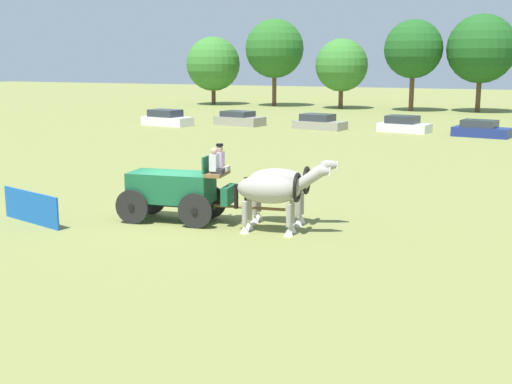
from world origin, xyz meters
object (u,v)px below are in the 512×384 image
show_wagon (176,188)px  parked_vehicle_e (481,130)px  draft_horse_near (282,184)px  parked_vehicle_d (404,125)px  parked_vehicle_a (167,119)px  parked_vehicle_c (319,123)px  parked_vehicle_b (239,119)px  draft_horse_off (273,191)px

show_wagon → parked_vehicle_e: show_wagon is taller
draft_horse_near → parked_vehicle_d: size_ratio=0.78×
parked_vehicle_a → parked_vehicle_c: parked_vehicle_a is taller
show_wagon → parked_vehicle_e: (7.45, 30.75, -0.65)m
parked_vehicle_a → parked_vehicle_b: size_ratio=1.04×
parked_vehicle_b → parked_vehicle_d: 13.78m
parked_vehicle_e → parked_vehicle_d: bearing=169.5°
parked_vehicle_a → parked_vehicle_e: bearing=3.8°
draft_horse_near → parked_vehicle_e: size_ratio=0.76×
parked_vehicle_a → parked_vehicle_c: 12.89m
draft_horse_near → parked_vehicle_d: bearing=93.3°
parked_vehicle_d → parked_vehicle_e: bearing=-10.5°
parked_vehicle_a → parked_vehicle_d: bearing=8.0°
parked_vehicle_d → draft_horse_near: bearing=-86.7°
draft_horse_near → draft_horse_off: (0.17, -1.29, -0.00)m
parked_vehicle_c → parked_vehicle_d: parked_vehicle_d is taller
show_wagon → parked_vehicle_b: 33.87m
parked_vehicle_d → parked_vehicle_a: bearing=-172.0°
show_wagon → parked_vehicle_c: show_wagon is taller
parked_vehicle_b → parked_vehicle_e: bearing=-2.6°
draft_horse_off → parked_vehicle_b: draft_horse_off is taller
parked_vehicle_c → parked_vehicle_e: 12.36m
parked_vehicle_b → parked_vehicle_e: size_ratio=1.04×
parked_vehicle_a → draft_horse_near: bearing=-53.0°
parked_vehicle_c → parked_vehicle_e: parked_vehicle_e is taller
parked_vehicle_e → parked_vehicle_c: bearing=177.5°
draft_horse_off → parked_vehicle_c: bearing=105.2°
parked_vehicle_a → parked_vehicle_c: size_ratio=1.04×
parked_vehicle_b → parked_vehicle_e: 19.53m
draft_horse_near → draft_horse_off: size_ratio=1.03×
draft_horse_off → parked_vehicle_c: (-8.54, 31.47, -0.86)m
parked_vehicle_b → parked_vehicle_d: parked_vehicle_d is taller
parked_vehicle_d → show_wagon: bearing=-93.1°
draft_horse_off → draft_horse_near: bearing=97.5°
parked_vehicle_c → parked_vehicle_a: bearing=-170.2°
show_wagon → parked_vehicle_c: 31.68m
parked_vehicle_e → parked_vehicle_a: bearing=-176.2°
draft_horse_near → parked_vehicle_c: draft_horse_near is taller
show_wagon → parked_vehicle_e: 31.65m
draft_horse_near → parked_vehicle_e: 29.91m
draft_horse_near → show_wagon: bearing=-162.2°
show_wagon → parked_vehicle_a: bearing=121.2°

